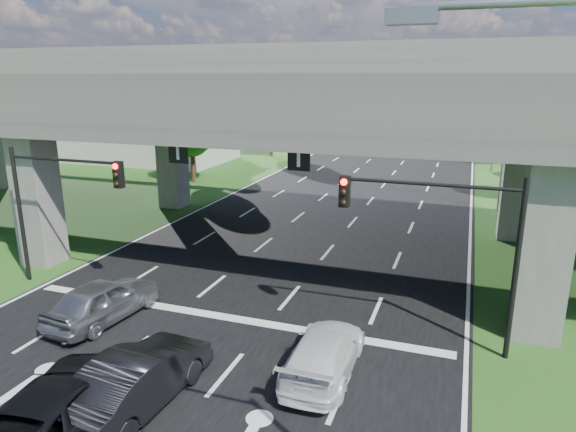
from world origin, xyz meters
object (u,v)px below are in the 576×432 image
Objects in this scene: car_dark at (139,379)px; signal_right at (446,229)px; car_silver at (103,300)px; signal_left at (56,193)px; car_white at (324,353)px; streetlight_far at (501,124)px; car_trailing at (62,408)px; streetlight_beyond at (493,109)px.

signal_right is at bearing -138.11° from car_dark.
signal_right reaches higher than car_silver.
car_white is at bearing -12.90° from signal_left.
signal_left is 1.19× the size of car_dark.
signal_left is at bearing -131.78° from streetlight_far.
car_white is at bearing -103.42° from streetlight_far.
streetlight_far reaches higher than car_trailing.
car_white is (-3.19, -2.85, -3.47)m from signal_right.
signal_right is 0.60× the size of streetlight_beyond.
signal_right is at bearing -139.14° from car_white.
car_trailing is (3.30, -5.70, 0.01)m from car_silver.
signal_right is 0.60× the size of streetlight_far.
streetlight_far is at bearing -118.50° from car_trailing.
signal_right is 36.17m from streetlight_beyond.
streetlight_far is at bearing -90.00° from streetlight_beyond.
car_silver is 0.93× the size of car_dark.
streetlight_far is 2.12× the size of car_white.
signal_left is at bearing -55.32° from car_trailing.
car_white is at bearing -98.00° from streetlight_beyond.
streetlight_far is at bearing 48.22° from signal_left.
car_dark reaches higher than car_white.
streetlight_far reaches higher than car_dark.
car_trailing is at bearing -103.95° from streetlight_beyond.
car_dark is (-9.85, -26.17, -4.99)m from streetlight_far.
car_trailing is at bearing -137.76° from signal_right.
car_white is 0.81× the size of car_trailing.
car_white is at bearing -140.38° from car_dark.
streetlight_far is 2.13× the size of car_silver.
streetlight_beyond is 41.06m from car_silver.
streetlight_far is 1.00× the size of streetlight_beyond.
car_dark is 5.47m from car_white.
car_dark is at bearing 144.19° from car_silver.
car_dark reaches higher than car_trailing.
signal_right reaches higher than car_white.
car_silver is 0.99× the size of car_white.
car_trailing is (7.02, -7.84, -3.34)m from signal_left.
car_trailing is (-10.91, -43.90, -5.00)m from streetlight_beyond.
car_trailing is at bearing 126.68° from car_silver.
streetlight_far is 28.41m from car_dark.
signal_left is 13.24m from car_white.
car_silver is at bearing -29.95° from signal_left.
car_dark is at bearing -141.09° from signal_right.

